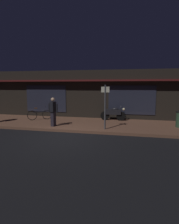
# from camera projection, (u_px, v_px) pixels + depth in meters

# --- Properties ---
(ground_plane) EXTENTS (60.00, 60.00, 0.00)m
(ground_plane) POSITION_uv_depth(u_px,v_px,m) (63.00, 138.00, 9.31)
(ground_plane) COLOR black
(sidewalk_slab) EXTENTS (18.00, 4.00, 0.15)m
(sidewalk_slab) POSITION_uv_depth(u_px,v_px,m) (79.00, 124.00, 12.20)
(sidewalk_slab) COLOR brown
(sidewalk_slab) RESTS_ON ground_plane
(storefront_building) EXTENTS (18.00, 3.30, 3.60)m
(storefront_building) POSITION_uv_depth(u_px,v_px,m) (91.00, 94.00, 15.23)
(storefront_building) COLOR black
(storefront_building) RESTS_ON ground_plane
(motorcycle) EXTENTS (1.70, 0.55, 0.97)m
(motorcycle) POSITION_uv_depth(u_px,v_px,m) (113.00, 113.00, 12.98)
(motorcycle) COLOR black
(motorcycle) RESTS_ON sidewalk_slab
(bicycle_parked) EXTENTS (1.41, 0.95, 0.91)m
(bicycle_parked) POSITION_uv_depth(u_px,v_px,m) (40.00, 115.00, 13.20)
(bicycle_parked) COLOR black
(bicycle_parked) RESTS_ON sidewalk_slab
(person_bystander) EXTENTS (0.62, 0.41, 1.67)m
(person_bystander) POSITION_uv_depth(u_px,v_px,m) (53.00, 111.00, 11.06)
(person_bystander) COLOR #28232D
(person_bystander) RESTS_ON sidewalk_slab
(sign_post) EXTENTS (0.44, 0.09, 2.40)m
(sign_post) POSITION_uv_depth(u_px,v_px,m) (105.00, 104.00, 10.21)
(sign_post) COLOR #47474C
(sign_post) RESTS_ON sidewalk_slab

